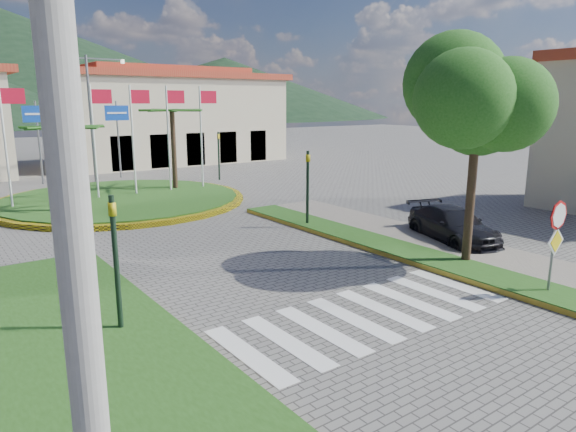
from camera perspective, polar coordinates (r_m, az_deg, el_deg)
ground at (r=10.87m, az=24.15°, el=-16.86°), size 160.00×160.00×0.00m
sidewalk_right at (r=16.65m, az=28.63°, el=-6.75°), size 4.00×28.00×0.15m
verge_right at (r=15.61m, az=26.71°, el=-7.72°), size 1.60×28.00×0.18m
median_left at (r=11.75m, az=-23.43°, el=-14.02°), size 5.00×14.00×0.18m
crosswalk at (r=13.02m, az=8.53°, el=-10.82°), size 8.00×3.00×0.01m
roundabout_island at (r=28.19m, az=-18.03°, el=1.80°), size 12.70×12.70×6.00m
stop_sign at (r=15.21m, az=27.64°, el=-1.62°), size 0.80×0.11×2.65m
deciduous_tree at (r=16.87m, az=20.38°, el=11.92°), size 3.60×3.60×6.80m
utility_pole at (r=4.57m, az=-23.21°, el=3.44°), size 0.32×0.32×9.00m
traffic_light_left at (r=11.84m, az=-18.64°, el=-3.79°), size 0.15×0.18×3.20m
traffic_light_right at (r=21.18m, az=2.19°, el=3.88°), size 0.15×0.18×3.20m
traffic_light_far at (r=34.75m, az=-7.71°, el=7.18°), size 0.18×0.15×3.20m
direction_sign_west at (r=36.01m, az=-26.06°, el=8.76°), size 1.60×0.14×5.20m
direction_sign_east at (r=37.24m, az=-18.40°, el=9.47°), size 1.60×0.14×5.20m
street_lamp_centre at (r=35.71m, az=-21.12°, el=10.72°), size 4.80×0.16×8.00m
building_right at (r=46.29m, az=-12.82°, el=10.75°), size 19.08×9.54×8.05m
hill_far_mid at (r=166.38m, az=-28.98°, el=14.47°), size 180.00×180.00×30.00m
hill_far_east at (r=160.04m, az=-6.99°, el=13.88°), size 120.00×120.00×18.00m
car_dark_a at (r=40.90m, az=-23.07°, el=5.12°), size 3.39×2.11×1.08m
car_dark_b at (r=42.72m, az=-13.79°, el=6.12°), size 3.84×2.15×1.20m
car_side_right at (r=20.16m, az=17.85°, el=-0.95°), size 3.12×4.73×1.27m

